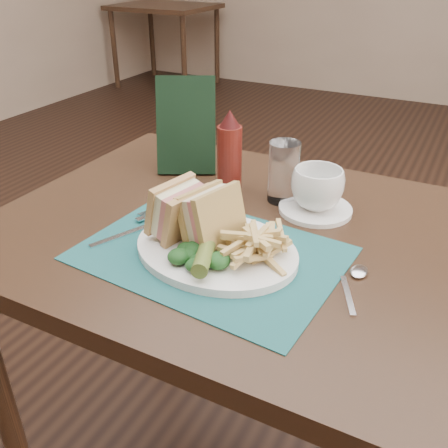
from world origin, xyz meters
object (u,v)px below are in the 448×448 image
table_main (226,361)px  sandwich_half_b (204,212)px  coffee_cup (317,188)px  saucer (315,209)px  ketchup_bottle (230,152)px  drinking_glass (284,172)px  sandwich_half_a (170,206)px  placemat (211,254)px  plate (216,250)px  table_bg_left (166,46)px  check_presenter (186,126)px

table_main → sandwich_half_b: size_ratio=8.48×
table_main → coffee_cup: coffee_cup is taller
saucer → ketchup_bottle: (-0.20, 0.00, 0.09)m
drinking_glass → sandwich_half_a: bearing=-116.0°
coffee_cup → placemat: bearing=-114.8°
saucer → coffee_cup: size_ratio=1.41×
plate → coffee_cup: size_ratio=2.83×
placemat → coffee_cup: bearing=65.2°
saucer → coffee_cup: bearing=0.0°
table_bg_left → drinking_glass: size_ratio=6.92×
coffee_cup → drinking_glass: 0.08m
plate → saucer: size_ratio=2.00×
drinking_glass → saucer: bearing=-12.3°
table_main → table_bg_left: (-2.45, 3.49, 0.00)m
drinking_glass → ketchup_bottle: ketchup_bottle is taller
ketchup_bottle → drinking_glass: bearing=7.7°
sandwich_half_a → ketchup_bottle: bearing=101.4°
table_main → saucer: (0.14, 0.12, 0.38)m
coffee_cup → drinking_glass: drinking_glass is taller
saucer → placemat: bearing=-114.8°
plate → drinking_glass: drinking_glass is taller
ketchup_bottle → table_bg_left: bearing=125.4°
plate → sandwich_half_a: (-0.10, 0.01, 0.06)m
coffee_cup → table_main: bearing=-138.7°
coffee_cup → ketchup_bottle: size_ratio=0.57×
table_main → plate: size_ratio=3.00×
plate → ketchup_bottle: size_ratio=1.61×
table_main → ketchup_bottle: size_ratio=4.84×
table_main → placemat: bearing=-75.7°
coffee_cup → check_presenter: check_presenter is taller
coffee_cup → sandwich_half_b: bearing=-121.2°
placemat → sandwich_half_a: sandwich_half_a is taller
sandwich_half_a → coffee_cup: sandwich_half_a is taller
table_main → placemat: 0.40m
sandwich_half_b → saucer: bearing=74.6°
table_main → ketchup_bottle: bearing=114.4°
saucer → table_main: bearing=-138.7°
sandwich_half_a → check_presenter: bearing=128.0°
sandwich_half_a → drinking_glass: (0.12, 0.25, -0.00)m
sandwich_half_a → check_presenter: (-0.15, 0.30, 0.04)m
check_presenter → coffee_cup: bearing=-38.7°
table_main → sandwich_half_a: (-0.06, -0.11, 0.44)m
table_bg_left → table_main: bearing=-54.9°
table_bg_left → placemat: bearing=-55.5°
plate → sandwich_half_b: 0.07m
table_bg_left → sandwich_half_a: 4.34m
table_main → sandwich_half_b: bearing=-86.6°
placemat → saucer: bearing=65.2°
saucer → drinking_glass: size_ratio=1.15×
ketchup_bottle → plate: bearing=-68.3°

